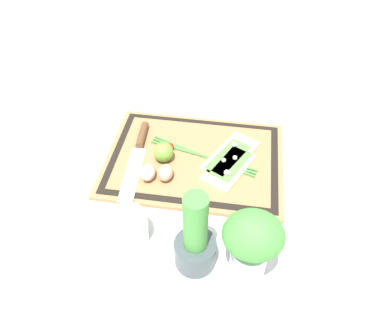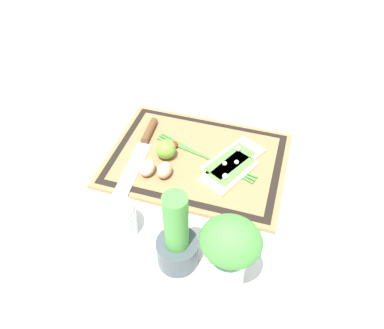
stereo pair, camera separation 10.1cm
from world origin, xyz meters
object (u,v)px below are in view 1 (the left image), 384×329
Objects in this scene: pizza_slice_far at (229,167)px; egg_brown at (166,173)px; herb_glass at (252,244)px; herb_pot at (195,242)px; pizza_slice_near at (230,156)px; egg_pink at (148,173)px; cherry_tomato_red at (170,146)px; sauce_jar at (130,229)px; knife at (139,147)px; lime at (163,152)px.

egg_brown is (0.16, 0.06, 0.01)m from pizza_slice_far.
herb_pot is at bearing -7.15° from herb_glass.
egg_pink reaches higher than pizza_slice_near.
pizza_slice_far is 8.43× the size of cherry_tomato_red.
egg_pink is 0.18m from sauce_jar.
egg_brown is at bearing 32.63° from pizza_slice_near.
herb_pot reaches higher than sauce_jar.
pizza_slice_far is at bearing -159.70° from egg_brown.
pizza_slice_far is 3.51× the size of egg_pink.
pizza_slice_far is at bearing 164.07° from cherry_tomato_red.
knife is 3.45× the size of sauce_jar.
egg_brown is 0.11m from cherry_tomato_red.
cherry_tomato_red is at bearing -1.89° from pizza_slice_near.
pizza_slice_near is 3.90× the size of egg_pink.
egg_brown is at bearing 106.23° from lime.
egg_brown is 0.27× the size of herb_glass.
knife is at bearing 7.74° from cherry_tomato_red.
lime reaches higher than egg_pink.
lime is 0.05m from cherry_tomato_red.
egg_brown is 2.41× the size of cherry_tomato_red.
knife is 0.48m from herb_glass.
sauce_jar is at bearing 49.88° from pizza_slice_far.
herb_pot reaches higher than cherry_tomato_red.
herb_pot is (0.05, 0.33, 0.06)m from pizza_slice_near.
pizza_slice_far is 0.18m from cherry_tomato_red.
herb_glass is at bearing 100.29° from pizza_slice_near.
sauce_jar is at bearing -12.93° from herb_pot.
egg_pink is 0.37m from herb_glass.
herb_pot is (-0.11, 0.23, 0.04)m from egg_brown.
cherry_tomato_red is (-0.09, -0.01, 0.00)m from knife.
herb_glass reaches higher than lime.
herb_pot is 1.11× the size of herb_glass.
knife is 0.09m from lime.
knife is 0.14m from egg_brown.
egg_pink is 2.41× the size of cherry_tomato_red.
herb_pot is at bearing 125.85° from egg_pink.
pizza_slice_far is 0.62× the size of knife.
pizza_slice_near reaches higher than knife.
egg_pink is 0.08m from lime.
pizza_slice_near is 0.69× the size of knife.
sauce_jar is at bearing 84.12° from lime.
pizza_slice_far is 0.84× the size of herb_pot.
knife is 0.12m from egg_pink.
cherry_tomato_red is 0.10× the size of herb_pot.
herb_pot is 0.12m from herb_glass.
lime reaches higher than egg_brown.
egg_pink is (0.05, 0.01, 0.00)m from egg_brown.
herb_glass is at bearing 169.47° from sauce_jar.
cherry_tomato_red is at bearing -172.26° from knife.
lime is at bearing 158.54° from knife.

